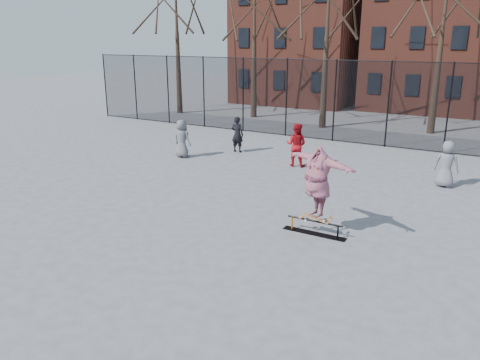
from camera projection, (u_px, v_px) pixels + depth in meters
The scene contains 10 objects.
ground at pixel (213, 237), 12.14m from camera, with size 100.00×100.00×0.00m, color #5E5E63.
skate_rail at pixel (314, 228), 12.31m from camera, with size 1.73×0.26×0.38m.
skateboard at pixel (316, 219), 12.22m from camera, with size 0.80×0.19×0.10m, color #A56D42, non-canonical shape.
skater at pixel (318, 183), 11.94m from camera, with size 2.27×0.62×1.85m, color #65398F.
bystander_grey at pixel (182, 139), 20.09m from camera, with size 0.80×0.52×1.64m, color slate.
bystander_black at pixel (237, 134), 21.04m from camera, with size 0.59×0.39×1.62m, color black.
bystander_red at pixel (296, 145), 18.69m from camera, with size 0.85×0.66×1.74m, color #A50E17.
bystander_extra at pixel (447, 164), 16.05m from camera, with size 0.80×0.52×1.63m, color slate.
fence at pixel (363, 102), 22.28m from camera, with size 34.03×0.07×4.00m.
rowhouses at pixel (433, 21), 31.50m from camera, with size 29.00×7.00×13.00m.
Camera 1 is at (6.27, -9.29, 4.94)m, focal length 35.00 mm.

